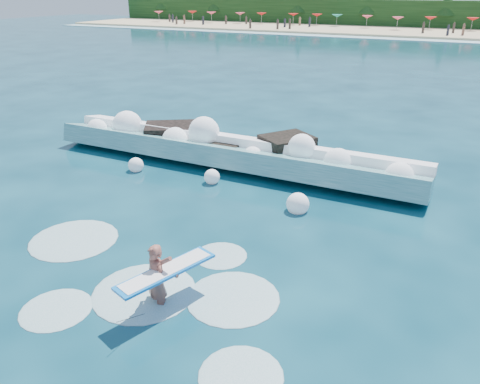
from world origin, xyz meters
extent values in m
plane|color=#072C3C|center=(0.00, 0.00, 0.00)|extent=(200.00, 200.00, 0.00)
cube|color=tan|center=(0.00, 78.00, 0.20)|extent=(140.00, 20.00, 0.40)
cube|color=silver|center=(0.00, 67.00, 0.04)|extent=(140.00, 5.00, 0.08)
cube|color=black|center=(0.00, 88.00, 2.50)|extent=(140.00, 4.00, 5.00)
cube|color=teal|center=(-1.52, 6.89, 0.42)|extent=(16.66, 2.54, 1.39)
cube|color=silver|center=(-1.52, 7.69, 0.83)|extent=(16.66, 1.17, 0.65)
cube|color=black|center=(-5.01, 7.83, 0.46)|extent=(3.08, 2.88, 1.34)
cube|color=black|center=(-2.01, 7.03, 0.36)|extent=(1.86, 1.45, 1.03)
cube|color=black|center=(0.69, 8.23, 0.51)|extent=(2.54, 2.64, 1.45)
imported|color=#915143|center=(1.48, -2.49, 0.62)|extent=(0.81, 0.69, 1.89)
cube|color=blue|center=(1.76, -2.44, 0.95)|extent=(1.40, 2.64, 0.06)
cube|color=white|center=(1.76, -2.44, 0.96)|extent=(1.23, 2.40, 0.06)
cylinder|color=black|center=(1.66, -3.69, 0.45)|extent=(0.01, 0.91, 0.43)
sphere|color=white|center=(-8.36, 6.42, 0.86)|extent=(0.96, 0.96, 0.96)
sphere|color=white|center=(-7.06, 7.09, 1.01)|extent=(1.43, 1.43, 1.43)
sphere|color=white|center=(-4.21, 6.89, 0.72)|extent=(1.21, 1.21, 1.21)
sphere|color=white|center=(-2.88, 7.23, 1.21)|extent=(1.38, 1.38, 1.38)
sphere|color=white|center=(-0.33, 6.89, 0.56)|extent=(0.85, 0.85, 0.85)
sphere|color=white|center=(1.67, 7.30, 1.13)|extent=(1.12, 1.12, 1.12)
sphere|color=white|center=(3.23, 7.16, 0.79)|extent=(1.13, 1.13, 1.13)
sphere|color=white|center=(5.65, 6.65, 0.79)|extent=(1.06, 1.06, 1.06)
sphere|color=white|center=(-4.66, 4.54, 0.24)|extent=(0.64, 0.64, 0.64)
sphere|color=white|center=(-1.11, 4.78, 0.25)|extent=(0.62, 0.62, 0.62)
sphere|color=white|center=(2.78, 3.89, 0.25)|extent=(0.80, 0.80, 0.80)
ellipsoid|color=silver|center=(0.92, -2.30, 0.00)|extent=(2.65, 2.65, 0.13)
ellipsoid|color=silver|center=(-0.54, -3.82, 0.00)|extent=(1.72, 1.72, 0.09)
ellipsoid|color=silver|center=(3.05, -1.52, 0.00)|extent=(2.37, 2.37, 0.12)
ellipsoid|color=silver|center=(-2.66, -1.08, 0.00)|extent=(2.67, 2.67, 0.13)
ellipsoid|color=silver|center=(1.81, 0.11, 0.00)|extent=(1.54, 1.54, 0.08)
ellipsoid|color=silver|center=(4.35, -3.72, 0.00)|extent=(1.73, 1.73, 0.09)
cone|color=#DE4159|center=(-55.66, 78.10, 2.25)|extent=(2.00, 2.00, 0.50)
cone|color=red|center=(-49.68, 82.03, 2.25)|extent=(2.00, 2.00, 0.50)
cone|color=#DE4159|center=(-44.07, 80.50, 2.25)|extent=(2.00, 2.00, 0.50)
cone|color=#DE4159|center=(-37.62, 80.95, 2.25)|extent=(2.00, 2.00, 0.50)
cone|color=red|center=(-33.32, 82.02, 2.25)|extent=(2.00, 2.00, 0.50)
cone|color=red|center=(-26.58, 82.21, 2.25)|extent=(2.00, 2.00, 0.50)
cone|color=red|center=(-21.85, 82.46, 2.25)|extent=(2.00, 2.00, 0.50)
cone|color=#158374|center=(-17.81, 82.04, 2.25)|extent=(2.00, 2.00, 0.50)
cone|color=#DE4159|center=(-11.97, 81.12, 2.25)|extent=(2.00, 2.00, 0.50)
cone|color=#DE4159|center=(-6.26, 79.07, 2.25)|extent=(2.00, 2.00, 0.50)
cone|color=red|center=(-1.23, 81.88, 2.25)|extent=(2.00, 2.00, 0.50)
cone|color=red|center=(5.43, 82.44, 2.25)|extent=(2.00, 2.00, 0.50)
cube|color=#3F332D|center=(-11.53, 71.22, 1.21)|extent=(0.35, 0.22, 1.61)
cube|color=brown|center=(-23.44, 72.12, 1.08)|extent=(0.35, 0.22, 1.36)
cube|color=#8C664C|center=(-34.02, 73.50, 1.19)|extent=(0.35, 0.22, 1.58)
cube|color=brown|center=(-50.99, 76.67, 1.12)|extent=(0.35, 0.22, 1.43)
cube|color=#3F332D|center=(-46.44, 70.25, 1.10)|extent=(0.35, 0.22, 1.40)
cube|color=#262633|center=(-8.56, 79.34, 1.08)|extent=(0.35, 0.22, 1.36)
cube|color=brown|center=(-48.33, 75.10, 1.14)|extent=(0.35, 0.22, 1.48)
cube|color=#8C664C|center=(-30.17, 78.32, 1.19)|extent=(0.35, 0.22, 1.58)
cube|color=brown|center=(-43.08, 72.43, 1.19)|extent=(0.35, 0.22, 1.58)
cube|color=#8C664C|center=(-15.39, 72.63, 1.18)|extent=(0.35, 0.22, 1.55)
cube|color=#262633|center=(-47.05, 74.65, 1.13)|extent=(0.35, 0.22, 1.45)
cube|color=brown|center=(-21.19, 73.57, 1.20)|extent=(0.35, 0.22, 1.59)
cube|color=#262633|center=(-19.45, 74.49, 1.11)|extent=(0.35, 0.22, 1.43)
cube|color=brown|center=(-51.15, 76.62, 1.18)|extent=(0.35, 0.22, 1.56)
camera|label=1|loc=(7.47, -10.04, 7.08)|focal=35.00mm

